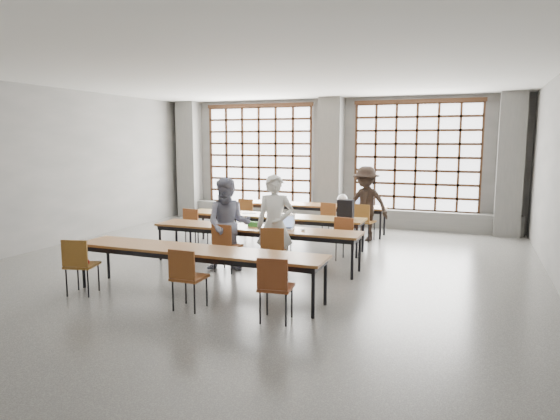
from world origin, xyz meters
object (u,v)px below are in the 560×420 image
(desk_row_d, at_px, (197,253))
(plastic_bag, at_px, (342,200))
(student_back, at_px, (366,204))
(chair_front_right, at_px, (273,247))
(chair_mid_left, at_px, (194,224))
(mouse, at_px, (303,230))
(desk_row_a, at_px, (307,206))
(desk_row_c, at_px, (255,231))
(chair_near_mid, at_px, (186,273))
(chair_mid_centre, at_px, (280,230))
(phone, at_px, (262,228))
(chair_back_mid, at_px, (330,217))
(chair_near_right, at_px, (275,283))
(chair_back_right, at_px, (363,218))
(green_box, at_px, (254,224))
(chair_mid_right, at_px, (346,234))
(laptop_back, at_px, (361,203))
(student_male, at_px, (275,226))
(laptop_front, at_px, (284,225))
(desk_row_b, at_px, (273,218))
(red_pouch, at_px, (82,262))
(backpack, at_px, (346,209))
(chair_front_left, at_px, (225,243))
(chair_near_left, at_px, (79,261))
(student_female, at_px, (229,225))

(desk_row_d, distance_m, plastic_bag, 5.78)
(student_back, bearing_deg, chair_front_right, -89.71)
(chair_mid_left, bearing_deg, mouse, -18.77)
(desk_row_a, relative_size, chair_front_right, 4.55)
(desk_row_c, distance_m, chair_near_mid, 2.65)
(chair_mid_centre, xyz_separation_m, phone, (0.04, -1.04, 0.20))
(student_back, bearing_deg, mouse, -86.19)
(chair_back_mid, bearing_deg, desk_row_c, -101.42)
(desk_row_a, distance_m, chair_near_right, 6.51)
(chair_back_mid, relative_size, chair_mid_centre, 1.00)
(chair_back_right, xyz_separation_m, green_box, (-1.46, -2.96, 0.24))
(chair_mid_right, bearing_deg, chair_back_right, 92.77)
(desk_row_d, relative_size, chair_near_mid, 4.55)
(laptop_back, bearing_deg, desk_row_c, -107.50)
(chair_front_right, bearing_deg, student_male, 98.09)
(chair_mid_centre, relative_size, green_box, 3.52)
(desk_row_c, bearing_deg, laptop_front, 11.41)
(desk_row_b, bearing_deg, chair_back_mid, 58.82)
(desk_row_d, xyz_separation_m, student_back, (1.49, 5.18, 0.21))
(desk_row_d, bearing_deg, chair_near_mid, -72.27)
(chair_back_mid, bearing_deg, desk_row_a, 141.33)
(mouse, xyz_separation_m, red_pouch, (-2.71, -2.54, -0.25))
(chair_back_mid, relative_size, backpack, 2.20)
(chair_near_mid, relative_size, backpack, 2.20)
(chair_near_mid, xyz_separation_m, phone, (0.04, 2.54, 0.20))
(chair_front_left, xyz_separation_m, backpack, (1.63, 2.25, 0.39))
(chair_mid_right, xyz_separation_m, student_male, (-0.91, -1.44, 0.34))
(desk_row_c, bearing_deg, student_male, -39.81)
(mouse, xyz_separation_m, phone, (-0.77, -0.08, -0.01))
(chair_near_left, relative_size, backpack, 2.20)
(chair_near_left, xyz_separation_m, laptop_front, (2.28, 2.75, 0.25))
(chair_front_right, relative_size, chair_near_mid, 1.00)
(chair_back_mid, distance_m, student_male, 3.55)
(desk_row_a, distance_m, chair_front_right, 4.36)
(student_back, bearing_deg, backpack, -81.40)
(chair_back_right, bearing_deg, chair_mid_left, -147.58)
(desk_row_c, distance_m, chair_back_mid, 3.10)
(chair_front_left, xyz_separation_m, laptop_front, (0.85, 0.74, 0.25))
(laptop_back, xyz_separation_m, backpack, (0.14, -2.15, 0.14))
(student_female, height_order, red_pouch, student_female)
(student_male, bearing_deg, phone, 117.64)
(chair_mid_centre, bearing_deg, chair_near_left, -117.65)
(chair_mid_right, relative_size, backpack, 2.20)
(chair_mid_right, bearing_deg, desk_row_c, -148.06)
(laptop_back, bearing_deg, chair_back_mid, -128.02)
(laptop_back, height_order, backpack, backpack)
(laptop_back, bearing_deg, chair_near_mid, -99.25)
(desk_row_d, relative_size, plastic_bag, 13.99)
(student_male, height_order, plastic_bag, student_male)
(green_box, bearing_deg, desk_row_c, -57.99)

